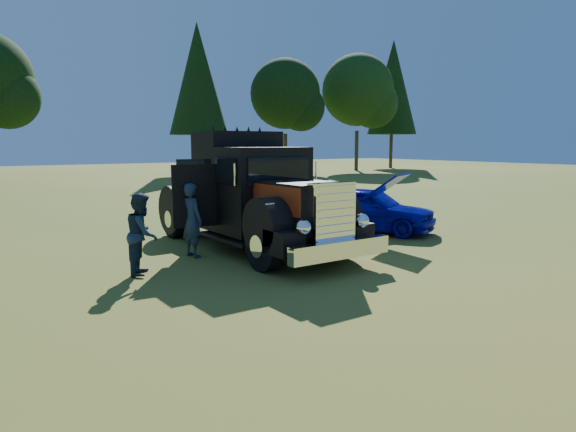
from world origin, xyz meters
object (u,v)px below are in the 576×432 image
Objects in this scene: diamond_t_truck at (255,200)px; spectator_far at (142,234)px; spectator_near at (192,220)px; hotrod_coupe at (368,209)px.

diamond_t_truck is 4.24× the size of spectator_far.
spectator_far is (-3.22, -0.83, -0.44)m from diamond_t_truck.
diamond_t_truck is 3.35m from spectator_far.
spectator_near is (-1.69, 0.08, -0.39)m from diamond_t_truck.
hotrod_coupe reaches higher than spectator_far.
spectator_near reaches higher than spectator_far.
spectator_far is at bearing 109.75° from spectator_near.
hotrod_coupe is at bearing -99.00° from spectator_near.
spectator_near is at bearing -178.00° from hotrod_coupe.
spectator_near is 1.78m from spectator_far.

